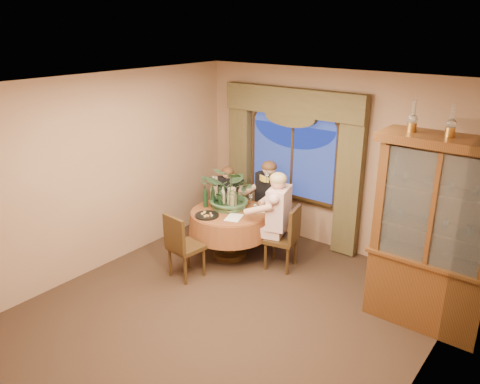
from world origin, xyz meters
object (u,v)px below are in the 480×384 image
Objects in this scene: china_cabinet at (434,236)px; stoneware_vase at (232,198)px; chair_back at (227,207)px; wine_bottle_4 at (213,197)px; chair_back_right at (265,213)px; wine_bottle_2 at (224,194)px; person_back at (228,201)px; wine_bottle_1 at (212,194)px; chair_front_left at (186,245)px; centerpiece_plant at (232,171)px; person_pink at (278,220)px; chair_right at (281,237)px; person_scarf at (269,202)px; dining_table at (230,234)px; oil_lamp_left at (413,116)px; wine_bottle_5 at (220,199)px; oil_lamp_center at (452,121)px; olive_bowl at (230,211)px; wine_bottle_0 at (205,197)px; wine_bottle_3 at (223,197)px.

stoneware_vase is (-2.98, 0.05, -0.24)m from china_cabinet.
wine_bottle_4 reaches higher than chair_back.
chair_back_right is 0.84m from wine_bottle_2.
person_back is 0.63m from wine_bottle_1.
stoneware_vase is 0.94× the size of wine_bottle_2.
china_cabinet is 3.19m from wine_bottle_2.
centerpiece_plant reaches higher than chair_front_left.
person_pink is 1.20× the size of person_back.
chair_back_right is at bearing 59.89° from wine_bottle_2.
chair_right is 0.69× the size of person_scarf.
person_scarf is 4.23× the size of wine_bottle_1.
chair_back_right is 1.02m from wine_bottle_4.
wine_bottle_1 reaches higher than stoneware_vase.
chair_back_right is 2.91× the size of wine_bottle_1.
centerpiece_plant reaches higher than dining_table.
wine_bottle_1 is at bearing -179.57° from oil_lamp_left.
wine_bottle_4 is (-0.04, -0.21, 0.00)m from wine_bottle_2.
chair_back_right is at bearing 73.16° from wine_bottle_5.
wine_bottle_2 is at bearing 77.30° from chair_right.
chair_right is at bearing 55.06° from chair_front_left.
oil_lamp_center reaches higher than chair_front_left.
stoneware_vase is (-2.58, 0.05, -1.56)m from oil_lamp_left.
oil_lamp_left is 0.40m from oil_lamp_center.
stoneware_vase is (-0.16, -0.66, 0.43)m from chair_back_right.
olive_bowl is at bearing -36.33° from wine_bottle_2.
chair_right is 0.89m from person_scarf.
centerpiece_plant is at bearing 33.27° from wine_bottle_0.
chair_back is 0.72m from wine_bottle_1.
chair_back_right is 1.11m from wine_bottle_0.
stoneware_vase is 0.94× the size of wine_bottle_3.
wine_bottle_3 is at bearing -53.84° from wine_bottle_2.
wine_bottle_4 is (-0.13, -0.09, 0.00)m from wine_bottle_3.
stoneware_vase is at bearing 81.39° from person_scarf.
centerpiece_plant is at bearing -52.27° from stoneware_vase.
wine_bottle_5 reaches higher than olive_bowl.
wine_bottle_2 is at bearing 105.86° from chair_front_left.
olive_bowl is 0.53× the size of wine_bottle_5.
wine_bottle_2 is 1.00× the size of wine_bottle_3.
oil_lamp_left is (2.51, 0.09, 2.09)m from dining_table.
dining_table is at bearing -19.30° from wine_bottle_3.
chair_front_left is 0.69× the size of person_scarf.
wine_bottle_1 is at bearing -169.51° from centerpiece_plant.
wine_bottle_4 is at bearing 68.29° from person_back.
olive_bowl is at bearing -177.50° from china_cabinet.
oil_lamp_center is 1.03× the size of wine_bottle_1.
wine_bottle_4 is at bearing 86.77° from person_pink.
wine_bottle_5 is (-3.07, -0.12, -0.23)m from china_cabinet.
chair_back_right is 0.66m from person_back.
oil_lamp_left is 1.03× the size of wine_bottle_5.
china_cabinet is 2.39× the size of chair_right.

